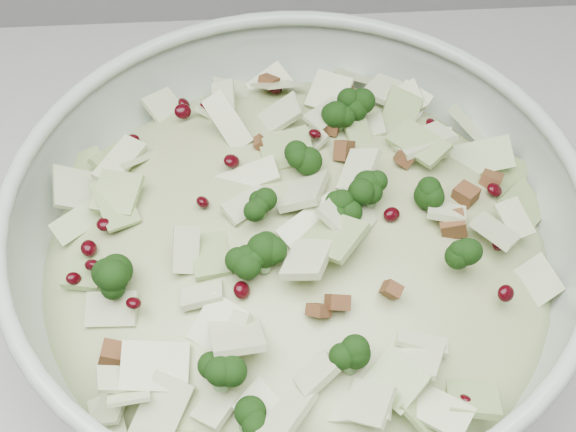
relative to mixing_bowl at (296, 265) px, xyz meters
name	(u,v)px	position (x,y,z in m)	size (l,w,h in m)	color
mixing_bowl	(296,265)	(0.00, 0.00, 0.00)	(0.40, 0.40, 0.15)	#A4B4A6
salad	(297,244)	(0.00, 0.00, 0.02)	(0.47, 0.47, 0.15)	#9DAB75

